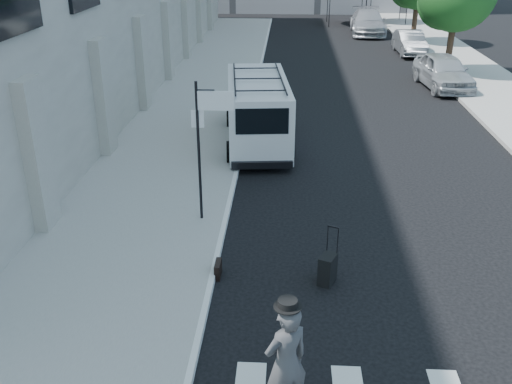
# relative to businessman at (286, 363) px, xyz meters

# --- Properties ---
(ground) EXTENTS (120.00, 120.00, 0.00)m
(ground) POSITION_rel_businessman_xyz_m (0.43, 3.00, -0.99)
(ground) COLOR black
(ground) RESTS_ON ground
(sidewalk_left) EXTENTS (4.50, 48.00, 0.15)m
(sidewalk_left) POSITION_rel_businessman_xyz_m (-3.82, 19.00, -0.92)
(sidewalk_left) COLOR gray
(sidewalk_left) RESTS_ON ground
(sidewalk_right) EXTENTS (4.00, 56.00, 0.15)m
(sidewalk_right) POSITION_rel_businessman_xyz_m (9.43, 23.00, -0.92)
(sidewalk_right) COLOR gray
(sidewalk_right) RESTS_ON ground
(sign_pole) EXTENTS (1.03, 0.07, 3.50)m
(sign_pole) POSITION_rel_businessman_xyz_m (-1.93, 6.20, 1.66)
(sign_pole) COLOR black
(sign_pole) RESTS_ON sidewalk_left
(businessman) EXTENTS (0.87, 0.79, 1.98)m
(businessman) POSITION_rel_businessman_xyz_m (0.00, 0.00, 0.00)
(businessman) COLOR #3D3D3F
(businessman) RESTS_ON ground
(briefcase) EXTENTS (0.12, 0.44, 0.34)m
(briefcase) POSITION_rel_businessman_xyz_m (-1.47, 3.78, -0.82)
(briefcase) COLOR black
(briefcase) RESTS_ON ground
(suitcase) EXTENTS (0.44, 0.52, 1.25)m
(suitcase) POSITION_rel_businessman_xyz_m (0.85, 3.66, -0.66)
(suitcase) COLOR black
(suitcase) RESTS_ON ground
(cargo_van) EXTENTS (2.58, 6.17, 2.27)m
(cargo_van) POSITION_rel_businessman_xyz_m (-1.09, 12.39, 0.18)
(cargo_van) COLOR silver
(cargo_van) RESTS_ON ground
(parked_car_a) EXTENTS (2.31, 4.84, 1.60)m
(parked_car_a) POSITION_rel_businessman_xyz_m (7.23, 20.60, -0.19)
(parked_car_a) COLOR #A0A4A8
(parked_car_a) RESTS_ON ground
(parked_car_b) EXTENTS (1.52, 4.19, 1.37)m
(parked_car_b) POSITION_rel_businessman_xyz_m (7.23, 28.87, -0.31)
(parked_car_b) COLOR #525559
(parked_car_b) RESTS_ON ground
(parked_car_c) EXTENTS (2.64, 5.93, 1.69)m
(parked_car_c) POSITION_rel_businessman_xyz_m (5.60, 36.30, -0.15)
(parked_car_c) COLOR #9A9CA1
(parked_car_c) RESTS_ON ground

